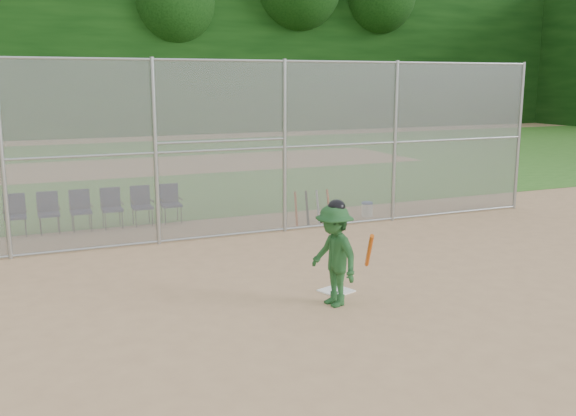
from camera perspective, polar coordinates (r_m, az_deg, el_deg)
name	(u,v)px	position (r m, az deg, el deg)	size (l,w,h in m)	color
ground	(350,303)	(10.51, 5.50, -8.36)	(100.00, 100.00, 0.00)	tan
grass_strip	(139,167)	(27.30, -13.10, 3.61)	(100.00, 100.00, 0.00)	#336D20
dirt_patch_far	(139,166)	(27.30, -13.10, 3.61)	(24.00, 24.00, 0.00)	tan
backstop_fence	(244,146)	(14.54, -3.95, 5.53)	(16.09, 0.09, 4.00)	gray
treeline	(124,33)	(29.11, -14.35, 14.86)	(81.00, 60.00, 11.00)	black
home_plate	(336,291)	(11.01, 4.31, -7.35)	(0.48, 0.48, 0.02)	white
batter_at_plate	(334,255)	(10.14, 4.13, -4.16)	(0.93, 1.27, 1.71)	#1F4D23
water_cooler	(367,209)	(16.97, 7.04, -0.11)	(0.30, 0.30, 0.38)	white
spare_bats	(313,207)	(15.91, 2.19, 0.05)	(0.96, 0.28, 0.85)	#D84C14
chair_0	(15,216)	(15.92, -23.08, -0.64)	(0.54, 0.52, 0.96)	#10163A
chair_1	(49,213)	(15.94, -20.50, -0.44)	(0.54, 0.52, 0.96)	#10163A
chair_2	(81,211)	(15.98, -17.92, -0.24)	(0.54, 0.52, 0.96)	#10163A
chair_3	(112,208)	(16.06, -15.36, -0.03)	(0.54, 0.52, 0.96)	#10163A
chair_4	(142,206)	(16.18, -12.84, 0.17)	(0.54, 0.52, 0.96)	#10163A
chair_5	(171,204)	(16.32, -10.35, 0.36)	(0.54, 0.52, 0.96)	#10163A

